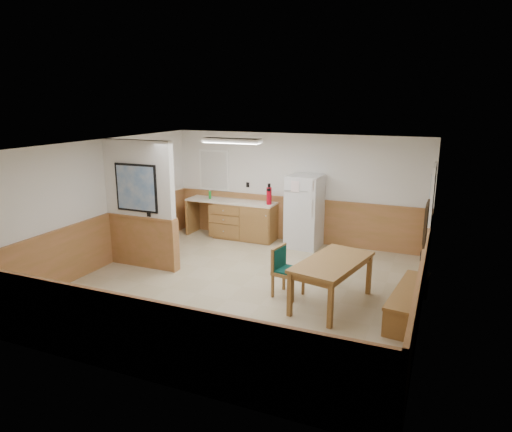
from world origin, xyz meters
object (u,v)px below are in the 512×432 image
at_px(dining_bench, 408,295).
at_px(refrigerator, 304,211).
at_px(soap_bottle, 210,195).
at_px(fire_extinguisher, 269,195).
at_px(dining_chair, 284,267).
at_px(dining_table, 332,266).

bearing_deg(dining_bench, refrigerator, 139.15).
height_order(refrigerator, soap_bottle, refrigerator).
distance_m(refrigerator, dining_bench, 3.69).
xyz_separation_m(refrigerator, fire_extinguisher, (-0.85, 0.02, 0.30)).
xyz_separation_m(refrigerator, dining_chair, (0.46, -2.68, -0.32)).
xyz_separation_m(dining_bench, fire_extinguisher, (-3.32, 2.73, 0.77)).
height_order(refrigerator, dining_chair, refrigerator).
relative_size(fire_extinguisher, soap_bottle, 2.53).
height_order(dining_bench, dining_chair, dining_chair).
height_order(dining_table, dining_chair, dining_chair).
height_order(dining_bench, fire_extinguisher, fire_extinguisher).
bearing_deg(dining_table, dining_bench, 13.37).
height_order(dining_table, fire_extinguisher, fire_extinguisher).
relative_size(dining_chair, soap_bottle, 4.45).
bearing_deg(fire_extinguisher, refrigerator, 14.47).
xyz_separation_m(dining_table, dining_bench, (1.17, 0.02, -0.31)).
distance_m(dining_bench, soap_bottle, 5.62).
relative_size(refrigerator, fire_extinguisher, 3.38).
distance_m(dining_chair, soap_bottle, 3.97).
height_order(refrigerator, dining_bench, refrigerator).
distance_m(dining_chair, fire_extinguisher, 3.06).
distance_m(dining_table, fire_extinguisher, 3.52).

